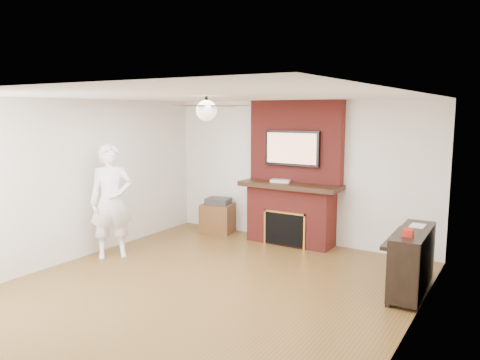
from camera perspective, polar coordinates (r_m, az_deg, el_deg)
The scene contains 12 objects.
room_shell at distance 6.00m, azimuth -4.01°, elevation -1.84°, with size 5.36×5.86×2.86m.
fireplace at distance 8.21m, azimuth 6.42°, elevation -0.87°, with size 1.78×0.64×2.50m.
tv at distance 8.09m, azimuth 6.36°, elevation 3.88°, with size 1.00×0.08×0.60m.
ceiling_fan at distance 5.90m, azimuth -4.12°, elevation 8.55°, with size 1.21×1.21×0.31m.
person at distance 7.65m, azimuth -15.41°, elevation -2.51°, with size 0.66×0.44×1.81m, color white.
side_table at distance 9.04m, azimuth -2.66°, elevation -4.44°, with size 0.68×0.68×0.66m.
piano at distance 6.41m, azimuth 20.18°, elevation -9.10°, with size 0.51×1.28×0.92m.
cable_box at distance 8.19m, azimuth 4.98°, elevation -0.11°, with size 0.34×0.19×0.05m, color silver.
candle_orange at distance 8.30m, azimuth 4.78°, elevation -7.40°, with size 0.07×0.07×0.11m, color red.
candle_green at distance 8.28m, azimuth 5.31°, elevation -7.54°, with size 0.07×0.07×0.09m, color #42762F.
candle_cream at distance 8.24m, azimuth 5.74°, elevation -7.58°, with size 0.09×0.09×0.10m, color #BEB297.
candle_blue at distance 8.17m, azimuth 7.57°, elevation -7.80°, with size 0.06×0.06×0.09m, color #3943AC.
Camera 1 is at (3.45, -4.79, 2.32)m, focal length 35.00 mm.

